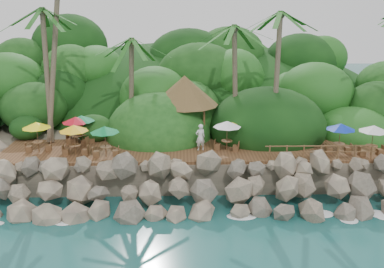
{
  "coord_description": "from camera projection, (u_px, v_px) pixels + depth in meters",
  "views": [
    {
      "loc": [
        -0.71,
        -21.44,
        11.68
      ],
      "look_at": [
        0.0,
        6.0,
        3.4
      ],
      "focal_mm": 39.19,
      "sensor_mm": 36.0,
      "label": 1
    }
  ],
  "objects": [
    {
      "name": "dining_clusters",
      "position": [
        172.0,
        126.0,
        28.27
      ],
      "size": [
        24.16,
        5.05,
        2.08
      ],
      "color": "brown",
      "rests_on": "terrace"
    },
    {
      "name": "terrace",
      "position": [
        192.0,
        151.0,
        29.02
      ],
      "size": [
        26.0,
        5.0,
        0.2
      ],
      "primitive_type": "cube",
      "color": "brown",
      "rests_on": "land_base"
    },
    {
      "name": "jungle_hill",
      "position": [
        188.0,
        118.0,
        46.4
      ],
      "size": [
        44.8,
        28.0,
        15.4
      ],
      "primitive_type": "ellipsoid",
      "color": "#143811",
      "rests_on": "ground"
    },
    {
      "name": "railing",
      "position": [
        321.0,
        151.0,
        26.77
      ],
      "size": [
        7.2,
        0.1,
        1.0
      ],
      "color": "brown",
      "rests_on": "terrace"
    },
    {
      "name": "land_base",
      "position": [
        189.0,
        127.0,
        38.92
      ],
      "size": [
        32.0,
        25.2,
        2.1
      ],
      "primitive_type": "cube",
      "color": "gray",
      "rests_on": "ground"
    },
    {
      "name": "palapa",
      "position": [
        185.0,
        90.0,
        31.21
      ],
      "size": [
        5.09,
        5.09,
        4.6
      ],
      "color": "brown",
      "rests_on": "ground"
    },
    {
      "name": "jungle_foliage",
      "position": [
        189.0,
        141.0,
        38.27
      ],
      "size": [
        44.0,
        16.0,
        12.0
      ],
      "primitive_type": null,
      "color": "#143811",
      "rests_on": "ground"
    },
    {
      "name": "palms",
      "position": [
        192.0,
        11.0,
        28.91
      ],
      "size": [
        31.73,
        7.31,
        12.94
      ],
      "color": "brown",
      "rests_on": "ground"
    },
    {
      "name": "foam_line",
      "position": [
        195.0,
        218.0,
        24.19
      ],
      "size": [
        25.2,
        0.8,
        0.06
      ],
      "color": "white",
      "rests_on": "ground"
    },
    {
      "name": "ground",
      "position": [
        195.0,
        221.0,
        23.91
      ],
      "size": [
        140.0,
        140.0,
        0.0
      ],
      "primitive_type": "plane",
      "color": "#19514F",
      "rests_on": "ground"
    },
    {
      "name": "seawall",
      "position": [
        194.0,
        188.0,
        25.49
      ],
      "size": [
        29.0,
        4.0,
        2.3
      ],
      "primitive_type": null,
      "color": "gray",
      "rests_on": "ground"
    },
    {
      "name": "waiter",
      "position": [
        200.0,
        137.0,
        28.53
      ],
      "size": [
        0.78,
        0.63,
        1.85
      ],
      "primitive_type": "imported",
      "rotation": [
        0.0,
        0.0,
        3.46
      ],
      "color": "white",
      "rests_on": "terrace"
    }
  ]
}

